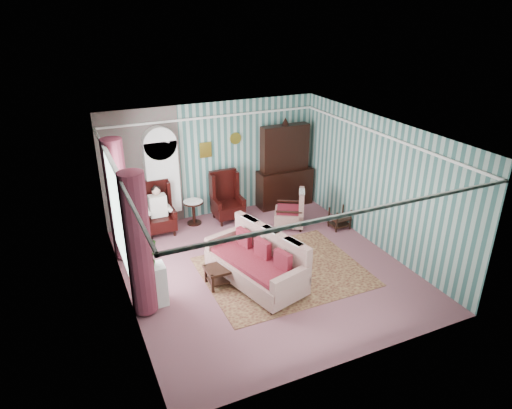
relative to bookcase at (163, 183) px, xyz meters
name	(u,v)px	position (x,y,z in m)	size (l,w,h in m)	color
floor	(264,268)	(1.35, -2.84, -1.12)	(6.00, 6.00, 0.00)	#864E55
room_shell	(231,180)	(0.73, -2.66, 0.89)	(5.53, 6.02, 2.91)	#36635D
bookcase	(163,183)	(0.00, 0.00, 0.00)	(0.80, 0.28, 2.24)	silver
dresser_hutch	(285,163)	(3.25, -0.12, 0.06)	(1.50, 0.56, 2.36)	black
wingback_left	(158,209)	(-0.25, -0.39, -0.50)	(0.76, 0.80, 1.25)	black
wingback_right	(228,197)	(1.50, -0.39, -0.50)	(0.76, 0.80, 1.25)	black
seated_woman	(158,211)	(-0.25, -0.39, -0.53)	(0.44, 0.40, 1.18)	white
round_side_table	(194,213)	(0.65, -0.24, -0.82)	(0.50, 0.50, 0.60)	black
nest_table	(340,218)	(3.82, -1.94, -0.85)	(0.45, 0.38, 0.54)	black
plant_stand	(151,286)	(-1.05, -3.14, -0.72)	(0.55, 0.35, 0.80)	white
rug	(283,271)	(1.65, -3.14, -1.11)	(3.20, 2.60, 0.01)	#47171C
sofa	(255,260)	(0.95, -3.28, -0.58)	(2.15, 1.09, 1.07)	beige
floral_armchair	(289,210)	(2.74, -1.34, -0.68)	(0.77, 0.72, 0.88)	#C3B997
coffee_table	(226,274)	(0.44, -3.05, -0.93)	(0.82, 0.49, 0.39)	black
potted_plant_a	(148,260)	(-1.06, -3.28, -0.10)	(0.40, 0.35, 0.44)	#225A1C
potted_plant_b	(149,251)	(-1.00, -3.03, -0.07)	(0.27, 0.22, 0.49)	#285119
potted_plant_c	(145,256)	(-1.08, -3.09, -0.12)	(0.23, 0.23, 0.40)	#1F4C18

